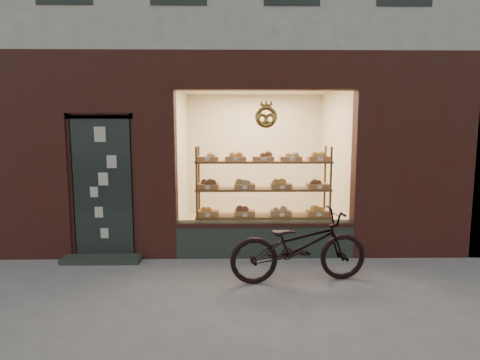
{
  "coord_description": "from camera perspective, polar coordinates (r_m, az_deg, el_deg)",
  "views": [
    {
      "loc": [
        -0.01,
        -3.54,
        1.89
      ],
      "look_at": [
        0.07,
        2.0,
        1.22
      ],
      "focal_mm": 28.0,
      "sensor_mm": 36.0,
      "label": 1
    }
  ],
  "objects": [
    {
      "name": "bicycle",
      "position": [
        4.94,
        8.98,
        -9.89
      ],
      "size": [
        1.85,
        0.84,
        0.94
      ],
      "primitive_type": "imported",
      "rotation": [
        0.0,
        0.0,
        1.7
      ],
      "color": "black",
      "rests_on": "ground"
    },
    {
      "name": "ground",
      "position": [
        4.01,
        -0.59,
        -21.16
      ],
      "size": [
        90.0,
        90.0,
        0.0
      ],
      "primitive_type": "plane",
      "color": "slate"
    },
    {
      "name": "display_shelf",
      "position": [
        6.19,
        3.49,
        -2.47
      ],
      "size": [
        2.2,
        0.45,
        1.7
      ],
      "color": "brown",
      "rests_on": "ground"
    }
  ]
}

